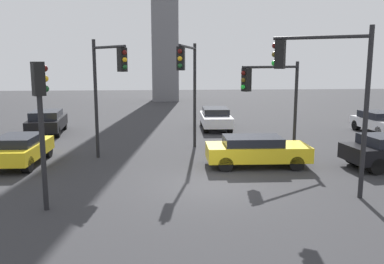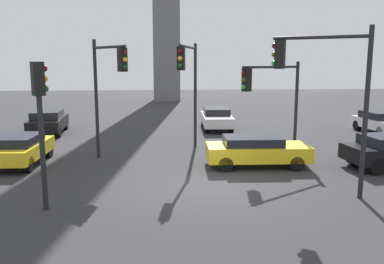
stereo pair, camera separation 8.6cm
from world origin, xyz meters
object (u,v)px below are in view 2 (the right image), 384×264
at_px(car_0, 216,118).
at_px(traffic_light_2, 272,89).
at_px(traffic_light_3, 40,107).
at_px(car_6, 20,149).
at_px(car_3, 256,150).
at_px(traffic_light_0, 108,78).
at_px(car_7, 48,121).
at_px(traffic_light_1, 189,74).
at_px(traffic_light_4, 323,79).
at_px(car_2, 379,122).

bearing_deg(car_0, traffic_light_2, 11.08).
xyz_separation_m(traffic_light_3, car_6, (-2.67, 5.80, -2.45)).
bearing_deg(traffic_light_3, car_3, -2.17).
xyz_separation_m(traffic_light_0, car_7, (-4.89, 7.83, -3.04)).
xyz_separation_m(traffic_light_2, car_0, (-1.35, 8.84, -2.51)).
relative_size(traffic_light_1, car_6, 1.35).
bearing_deg(traffic_light_0, traffic_light_3, -48.82).
height_order(traffic_light_0, traffic_light_1, traffic_light_0).
xyz_separation_m(traffic_light_1, car_0, (2.42, 7.77, -3.18)).
height_order(traffic_light_0, car_3, traffic_light_0).
bearing_deg(traffic_light_1, traffic_light_4, 46.94).
height_order(car_6, car_7, car_7).
bearing_deg(car_2, car_0, -107.92).
bearing_deg(traffic_light_0, car_7, 174.76).
bearing_deg(traffic_light_4, traffic_light_3, 37.50).
bearing_deg(traffic_light_4, traffic_light_1, -25.46).
relative_size(traffic_light_0, car_2, 1.38).
distance_m(traffic_light_1, car_2, 14.09).
xyz_separation_m(car_2, car_6, (-20.28, -6.69, -0.00)).
bearing_deg(traffic_light_1, car_0, 176.20).
relative_size(car_0, car_7, 1.00).
height_order(car_2, car_7, car_7).
distance_m(traffic_light_3, car_3, 9.40).
xyz_separation_m(traffic_light_1, traffic_light_4, (4.11, -6.21, 0.02)).
height_order(traffic_light_1, traffic_light_2, traffic_light_1).
xyz_separation_m(car_6, car_7, (-0.96, 8.12, 0.06)).
relative_size(car_3, car_7, 0.96).
bearing_deg(traffic_light_4, car_3, -39.32).
distance_m(car_0, car_2, 10.55).
relative_size(traffic_light_0, traffic_light_4, 0.98).
distance_m(car_2, car_3, 12.56).
height_order(traffic_light_3, car_0, traffic_light_3).
height_order(traffic_light_1, car_2, traffic_light_1).
bearing_deg(traffic_light_0, traffic_light_4, 19.73).
bearing_deg(car_3, traffic_light_0, 169.96).
height_order(traffic_light_2, car_0, traffic_light_2).
xyz_separation_m(traffic_light_0, car_6, (-3.92, -0.29, -3.10)).
xyz_separation_m(traffic_light_4, car_0, (-1.69, 13.98, -3.20)).
distance_m(traffic_light_2, car_7, 14.80).
height_order(traffic_light_2, traffic_light_4, traffic_light_4).
distance_m(car_0, car_7, 11.06).
bearing_deg(car_2, car_7, -98.00).
xyz_separation_m(car_2, car_7, (-21.25, 1.43, 0.06)).
bearing_deg(car_2, car_3, -56.01).
height_order(car_0, car_6, car_0).
xyz_separation_m(car_0, car_3, (0.37, -10.27, -0.05)).
relative_size(traffic_light_1, car_3, 1.23).
relative_size(traffic_light_2, car_7, 0.98).
bearing_deg(traffic_light_1, traffic_light_0, -59.47).
relative_size(traffic_light_0, car_7, 1.19).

